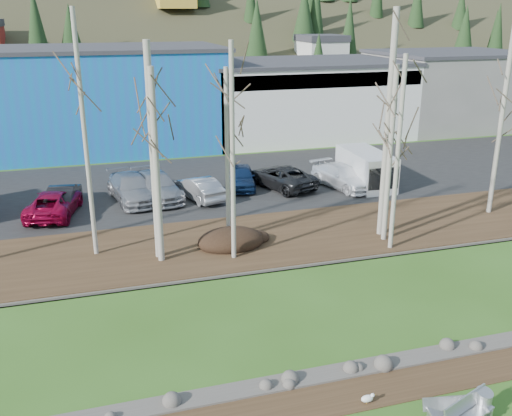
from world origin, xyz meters
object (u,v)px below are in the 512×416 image
object	(u,v)px
car_1	(64,196)
car_6	(281,177)
car_8	(132,188)
litter_bin	(483,405)
car_2	(54,203)
van_white	(367,169)
seagull	(368,398)
car_4	(241,177)
car_5	(199,188)
bench_intact	(466,415)
bench_damaged	(455,411)
car_7	(343,177)
car_3	(157,186)

from	to	relation	value
car_1	car_6	size ratio (longest dim) A/B	0.80
car_8	litter_bin	bearing A→B (deg)	-80.73
car_2	van_white	xyz separation A→B (m)	(19.40, 0.15, 0.42)
litter_bin	seagull	world-z (taller)	litter_bin
car_4	car_8	world-z (taller)	car_8
seagull	car_6	distance (m)	21.58
seagull	car_2	world-z (taller)	car_2
car_5	bench_intact	bearing A→B (deg)	81.43
car_6	seagull	bearing A→B (deg)	57.56
seagull	bench_damaged	bearing A→B (deg)	-31.12
car_6	car_8	distance (m)	9.49
car_2	van_white	world-z (taller)	van_white
seagull	van_white	size ratio (longest dim) A/B	0.09
litter_bin	car_8	distance (m)	23.83
seagull	car_1	world-z (taller)	car_1
car_1	car_2	bearing A→B (deg)	78.24
car_4	van_white	xyz separation A→B (m)	(7.97, -1.98, 0.40)
car_2	car_6	world-z (taller)	car_6
bench_damaged	car_8	size ratio (longest dim) A/B	0.33
car_5	car_7	xyz separation A→B (m)	(9.39, -0.27, 0.03)
car_6	bench_damaged	bearing A→B (deg)	63.16
car_8	car_6	bearing A→B (deg)	-9.63
car_5	car_4	bearing A→B (deg)	-169.09
car_5	bench_damaged	bearing A→B (deg)	81.25
bench_intact	car_7	world-z (taller)	car_7
car_6	van_white	world-z (taller)	van_white
car_2	car_3	bearing A→B (deg)	-153.94
bench_intact	litter_bin	bearing A→B (deg)	0.30
car_5	car_7	bearing A→B (deg)	162.02
seagull	car_8	distance (m)	21.64
car_3	car_5	world-z (taller)	car_3
car_5	van_white	size ratio (longest dim) A/B	0.81
bench_intact	car_5	size ratio (longest dim) A/B	0.47
bench_intact	car_8	bearing A→B (deg)	86.22
car_4	car_7	world-z (taller)	car_4
car_1	van_white	distance (m)	18.95
car_3	car_4	world-z (taller)	car_3
car_4	van_white	distance (m)	8.23
car_2	bench_damaged	bearing A→B (deg)	130.47
car_4	car_3	bearing A→B (deg)	-159.82
bench_damaged	seagull	size ratio (longest dim) A/B	3.82
car_4	car_5	distance (m)	3.46
car_1	van_white	world-z (taller)	van_white
car_1	car_2	xyz separation A→B (m)	(-0.49, -1.32, 0.01)
car_2	car_3	world-z (taller)	car_3
car_5	car_8	xyz separation A→B (m)	(-3.93, 0.87, 0.09)
seagull	car_6	world-z (taller)	car_6
car_1	car_8	size ratio (longest dim) A/B	0.78
car_6	car_7	size ratio (longest dim) A/B	1.05
car_8	car_4	bearing A→B (deg)	-3.77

